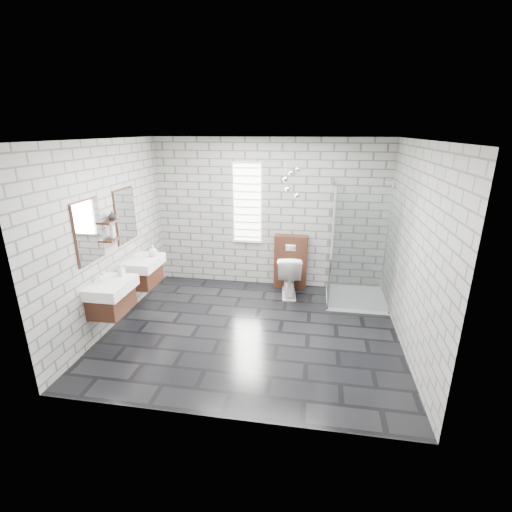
% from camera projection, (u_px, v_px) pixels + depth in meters
% --- Properties ---
extents(floor, '(4.20, 3.60, 0.02)m').
position_uv_depth(floor, '(252.00, 330.00, 5.50)').
color(floor, black).
rests_on(floor, ground).
extents(ceiling, '(4.20, 3.60, 0.02)m').
position_uv_depth(ceiling, '(251.00, 139.00, 4.62)').
color(ceiling, white).
rests_on(ceiling, wall_back).
extents(wall_back, '(4.20, 0.02, 2.70)m').
position_uv_depth(wall_back, '(269.00, 214.00, 6.75)').
color(wall_back, '#969691').
rests_on(wall_back, floor).
extents(wall_front, '(4.20, 0.02, 2.70)m').
position_uv_depth(wall_front, '(217.00, 300.00, 3.37)').
color(wall_front, '#969691').
rests_on(wall_front, floor).
extents(wall_left, '(0.02, 3.60, 2.70)m').
position_uv_depth(wall_left, '(109.00, 236.00, 5.39)').
color(wall_left, '#969691').
rests_on(wall_left, floor).
extents(wall_right, '(0.02, 3.60, 2.70)m').
position_uv_depth(wall_right, '(414.00, 251.00, 4.74)').
color(wall_right, '#969691').
rests_on(wall_right, floor).
extents(vanity_left, '(0.47, 0.70, 1.57)m').
position_uv_depth(vanity_left, '(109.00, 288.00, 5.08)').
color(vanity_left, '#402013').
rests_on(vanity_left, wall_left).
extents(vanity_right, '(0.47, 0.70, 1.57)m').
position_uv_depth(vanity_right, '(141.00, 264.00, 6.00)').
color(vanity_right, '#402013').
rests_on(vanity_right, wall_left).
extents(shelf_lower, '(0.14, 0.30, 0.03)m').
position_uv_depth(shelf_lower, '(113.00, 239.00, 5.34)').
color(shelf_lower, '#402013').
rests_on(shelf_lower, wall_left).
extents(shelf_upper, '(0.14, 0.30, 0.03)m').
position_uv_depth(shelf_upper, '(110.00, 222.00, 5.25)').
color(shelf_upper, '#402013').
rests_on(shelf_upper, wall_left).
extents(window, '(0.56, 0.05, 1.48)m').
position_uv_depth(window, '(247.00, 203.00, 6.72)').
color(window, white).
rests_on(window, wall_back).
extents(cistern_panel, '(0.60, 0.20, 1.00)m').
position_uv_depth(cistern_panel, '(291.00, 262.00, 6.86)').
color(cistern_panel, '#402013').
rests_on(cistern_panel, floor).
extents(flush_plate, '(0.18, 0.01, 0.12)m').
position_uv_depth(flush_plate, '(291.00, 248.00, 6.66)').
color(flush_plate, silver).
rests_on(flush_plate, cistern_panel).
extents(shower_enclosure, '(1.00, 1.00, 2.03)m').
position_uv_depth(shower_enclosure, '(352.00, 275.00, 6.21)').
color(shower_enclosure, white).
rests_on(shower_enclosure, floor).
extents(pendant_cluster, '(0.29, 0.22, 0.95)m').
position_uv_depth(pendant_cluster, '(292.00, 180.00, 6.05)').
color(pendant_cluster, silver).
rests_on(pendant_cluster, ceiling).
extents(toilet, '(0.49, 0.78, 0.75)m').
position_uv_depth(toilet, '(289.00, 275.00, 6.58)').
color(toilet, white).
rests_on(toilet, floor).
extents(soap_bottle_a, '(0.09, 0.10, 0.18)m').
position_uv_depth(soap_bottle_a, '(121.00, 270.00, 5.23)').
color(soap_bottle_a, '#B2B2B2').
rests_on(soap_bottle_a, vanity_left).
extents(soap_bottle_b, '(0.18, 0.18, 0.19)m').
position_uv_depth(soap_bottle_b, '(153.00, 251.00, 6.04)').
color(soap_bottle_b, '#B2B2B2').
rests_on(soap_bottle_b, vanity_right).
extents(soap_bottle_c, '(0.09, 0.09, 0.21)m').
position_uv_depth(soap_bottle_c, '(112.00, 231.00, 5.29)').
color(soap_bottle_c, '#B2B2B2').
rests_on(soap_bottle_c, shelf_lower).
extents(vase, '(0.13, 0.13, 0.12)m').
position_uv_depth(vase, '(112.00, 216.00, 5.27)').
color(vase, '#B2B2B2').
rests_on(vase, shelf_upper).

